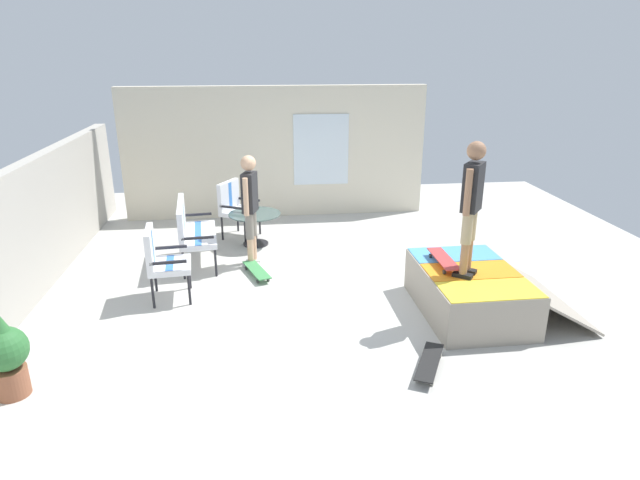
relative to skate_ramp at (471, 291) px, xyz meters
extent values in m
cube|color=beige|center=(0.89, 1.82, -0.35)|extent=(12.00, 12.00, 0.10)
cube|color=#ADA89E|center=(0.89, 5.82, 0.62)|extent=(9.00, 0.20, 1.82)
cube|color=beige|center=(4.69, 2.32, 1.00)|extent=(0.20, 6.00, 2.59)
cube|color=silver|center=(4.58, 1.42, 1.05)|extent=(0.03, 1.10, 1.40)
cube|color=gray|center=(0.00, 0.03, -0.01)|extent=(1.79, 1.21, 0.58)
cube|color=yellow|center=(-0.59, 0.03, 0.29)|extent=(0.59, 1.16, 0.01)
cube|color=orange|center=(0.00, 0.03, 0.29)|extent=(0.59, 1.16, 0.01)
cube|color=#4C99D8|center=(0.59, 0.04, 0.29)|extent=(0.59, 1.16, 0.01)
cylinder|color=#B2B2B7|center=(-0.01, 0.61, 0.26)|extent=(1.71, 0.07, 0.05)
cube|color=gray|center=(0.01, -0.93, -0.03)|extent=(1.75, 0.85, 0.48)
cylinder|color=black|center=(1.57, 3.37, -0.08)|extent=(0.04, 0.04, 0.44)
cylinder|color=black|center=(2.73, 3.49, -0.08)|extent=(0.04, 0.04, 0.44)
cylinder|color=black|center=(1.52, 3.84, -0.08)|extent=(0.04, 0.04, 0.44)
cylinder|color=black|center=(2.69, 3.96, -0.08)|extent=(0.04, 0.04, 0.44)
cube|color=silver|center=(2.13, 3.67, 0.18)|extent=(1.30, 0.67, 0.08)
cube|color=#3872C6|center=(2.13, 3.67, 0.23)|extent=(1.21, 0.22, 0.00)
cube|color=silver|center=(2.11, 3.90, 0.47)|extent=(1.25, 0.20, 0.50)
cube|color=#3872C6|center=(2.11, 3.90, 0.47)|extent=(0.11, 0.09, 0.46)
cube|color=black|center=(1.53, 3.60, 0.34)|extent=(0.09, 0.47, 0.04)
cube|color=black|center=(2.73, 3.73, 0.34)|extent=(0.09, 0.47, 0.04)
cylinder|color=black|center=(3.00, 2.95, -0.08)|extent=(0.04, 0.04, 0.44)
cylinder|color=black|center=(3.47, 2.69, -0.08)|extent=(0.04, 0.04, 0.44)
cylinder|color=black|center=(3.23, 3.36, -0.08)|extent=(0.04, 0.04, 0.44)
cylinder|color=black|center=(3.70, 3.10, -0.08)|extent=(0.04, 0.04, 0.44)
cube|color=silver|center=(3.35, 3.03, 0.18)|extent=(0.81, 0.78, 0.08)
cube|color=#3872C6|center=(3.35, 3.03, 0.23)|extent=(0.56, 0.37, 0.00)
cube|color=silver|center=(3.46, 3.23, 0.47)|extent=(0.58, 0.37, 0.50)
cube|color=#3872C6|center=(3.46, 3.23, 0.47)|extent=(0.13, 0.12, 0.46)
cube|color=black|center=(3.09, 3.17, 0.34)|extent=(0.26, 0.43, 0.04)
cube|color=black|center=(3.60, 2.89, 0.34)|extent=(0.26, 0.43, 0.04)
cylinder|color=black|center=(0.64, 3.66, -0.08)|extent=(0.04, 0.04, 0.44)
cylinder|color=black|center=(1.17, 3.72, -0.08)|extent=(0.04, 0.04, 0.44)
cylinder|color=black|center=(0.59, 4.13, -0.08)|extent=(0.04, 0.04, 0.44)
cylinder|color=black|center=(1.13, 4.19, -0.08)|extent=(0.04, 0.04, 0.44)
cube|color=silver|center=(0.88, 3.92, 0.18)|extent=(0.67, 0.61, 0.08)
cube|color=#3872C6|center=(0.88, 3.92, 0.23)|extent=(0.59, 0.16, 0.00)
cube|color=silver|center=(0.86, 4.16, 0.47)|extent=(0.62, 0.14, 0.50)
cube|color=#3872C6|center=(0.86, 4.16, 0.47)|extent=(0.11, 0.09, 0.46)
cube|color=black|center=(0.59, 3.89, 0.34)|extent=(0.09, 0.47, 0.04)
cube|color=black|center=(1.17, 3.95, 0.34)|extent=(0.09, 0.47, 0.04)
cylinder|color=black|center=(2.91, 2.77, -0.02)|extent=(0.06, 0.06, 0.55)
cylinder|color=black|center=(2.91, 2.77, -0.28)|extent=(0.44, 0.44, 0.03)
cylinder|color=#425651|center=(2.91, 2.77, 0.26)|extent=(0.90, 0.90, 0.02)
cube|color=silver|center=(1.92, 2.85, -0.27)|extent=(0.17, 0.26, 0.05)
cylinder|color=tan|center=(1.92, 2.85, -0.04)|extent=(0.10, 0.10, 0.41)
cylinder|color=slate|center=(1.92, 2.85, 0.37)|extent=(0.13, 0.13, 0.41)
cube|color=silver|center=(2.08, 2.80, -0.27)|extent=(0.17, 0.26, 0.05)
cylinder|color=tan|center=(2.08, 2.80, -0.04)|extent=(0.10, 0.10, 0.41)
cylinder|color=slate|center=(2.08, 2.80, 0.37)|extent=(0.13, 0.13, 0.41)
cube|color=#262628|center=(2.00, 2.83, 0.89)|extent=(0.36, 0.26, 0.61)
sphere|color=tan|center=(2.00, 2.83, 1.34)|extent=(0.23, 0.23, 0.23)
cylinder|color=tan|center=(1.81, 2.88, 0.87)|extent=(0.08, 0.08, 0.58)
cylinder|color=tan|center=(2.19, 2.77, 0.87)|extent=(0.08, 0.08, 0.58)
cube|color=black|center=(-0.20, 0.22, 0.32)|extent=(0.23, 0.26, 0.05)
cylinder|color=#9E7051|center=(-0.20, 0.22, 0.54)|extent=(0.10, 0.10, 0.39)
cylinder|color=tan|center=(-0.20, 0.22, 0.94)|extent=(0.13, 0.13, 0.39)
cube|color=black|center=(-0.07, 0.12, 0.32)|extent=(0.23, 0.26, 0.05)
cylinder|color=#9E7051|center=(-0.07, 0.12, 0.54)|extent=(0.10, 0.10, 0.39)
cylinder|color=tan|center=(-0.07, 0.12, 0.94)|extent=(0.13, 0.13, 0.39)
cube|color=#262628|center=(-0.14, 0.17, 1.42)|extent=(0.36, 0.34, 0.58)
sphere|color=#9E7051|center=(-0.14, 0.17, 1.86)|extent=(0.22, 0.22, 0.22)
cylinder|color=#9E7051|center=(-0.30, 0.29, 1.40)|extent=(0.08, 0.08, 0.55)
cylinder|color=#9E7051|center=(0.02, 0.05, 1.40)|extent=(0.08, 0.08, 0.55)
cube|color=#3F8C4C|center=(1.53, 2.77, -0.20)|extent=(0.82, 0.44, 0.02)
cylinder|color=#333333|center=(1.82, 2.78, -0.27)|extent=(0.06, 0.05, 0.06)
cylinder|color=#333333|center=(1.77, 2.93, -0.27)|extent=(0.06, 0.05, 0.06)
cylinder|color=#333333|center=(1.29, 2.60, -0.27)|extent=(0.06, 0.05, 0.06)
cylinder|color=#333333|center=(1.24, 2.75, -0.27)|extent=(0.06, 0.05, 0.06)
cube|color=black|center=(-1.25, 0.93, -0.20)|extent=(0.81, 0.54, 0.02)
cylinder|color=silver|center=(-1.03, 0.74, -0.27)|extent=(0.06, 0.05, 0.06)
cylinder|color=silver|center=(-0.96, 0.88, -0.27)|extent=(0.06, 0.05, 0.06)
cylinder|color=silver|center=(-1.53, 0.99, -0.27)|extent=(0.06, 0.05, 0.06)
cylinder|color=silver|center=(-1.46, 1.13, -0.27)|extent=(0.06, 0.05, 0.06)
cube|color=#B23838|center=(0.20, 0.33, 0.39)|extent=(0.80, 0.20, 0.01)
cylinder|color=#333333|center=(0.48, 0.25, 0.33)|extent=(0.06, 0.03, 0.06)
cylinder|color=#333333|center=(0.48, 0.41, 0.33)|extent=(0.06, 0.03, 0.06)
cylinder|color=#333333|center=(-0.08, 0.25, 0.33)|extent=(0.06, 0.03, 0.06)
cylinder|color=#333333|center=(-0.08, 0.41, 0.33)|extent=(0.06, 0.03, 0.06)
cylinder|color=brown|center=(-1.20, 5.19, -0.15)|extent=(0.32, 0.32, 0.30)
sphere|color=#2D6B33|center=(-1.20, 5.19, 0.22)|extent=(0.44, 0.44, 0.44)
camera|label=1|loc=(-6.09, 2.68, 2.98)|focal=30.32mm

